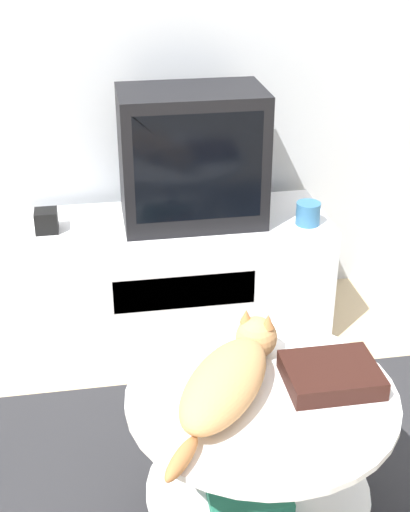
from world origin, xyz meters
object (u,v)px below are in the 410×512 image
at_px(speaker, 46,221).
at_px(dvd_box, 331,375).
at_px(cat, 229,377).
at_px(tv, 192,157).

height_order(speaker, dvd_box, speaker).
distance_m(speaker, dvd_box, 1.32).
xyz_separation_m(dvd_box, cat, (-0.28, -0.01, 0.03)).
distance_m(tv, speaker, 0.60).
xyz_separation_m(tv, cat, (-0.07, -1.09, -0.21)).
relative_size(tv, speaker, 6.33).
distance_m(tv, cat, 1.11).
xyz_separation_m(speaker, dvd_box, (0.77, -1.07, -0.03)).
relative_size(tv, cat, 1.01).
xyz_separation_m(tv, dvd_box, (0.20, -1.09, -0.24)).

